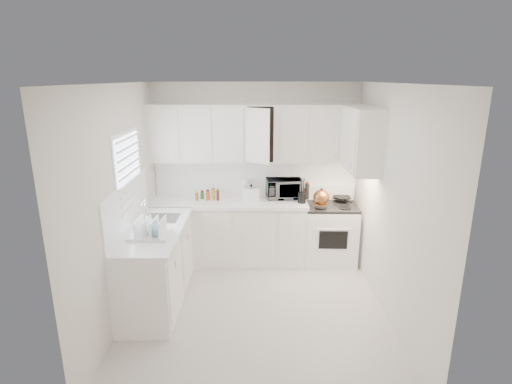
{
  "coord_description": "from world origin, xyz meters",
  "views": [
    {
      "loc": [
        -0.01,
        -4.23,
        2.66
      ],
      "look_at": [
        0.0,
        0.7,
        1.25
      ],
      "focal_mm": 28.23,
      "sensor_mm": 36.0,
      "label": 1
    }
  ],
  "objects_px": {
    "tea_kettle": "(321,196)",
    "microwave": "(284,186)",
    "utensil_crock": "(302,190)",
    "stove": "(330,226)",
    "rice_cooker": "(251,193)",
    "dish_rack": "(150,227)"
  },
  "relations": [
    {
      "from": "stove",
      "to": "utensil_crock",
      "type": "xyz_separation_m",
      "value": [
        -0.44,
        -0.09,
        0.57
      ]
    },
    {
      "from": "tea_kettle",
      "to": "rice_cooker",
      "type": "bearing_deg",
      "value": 166.5
    },
    {
      "from": "stove",
      "to": "microwave",
      "type": "xyz_separation_m",
      "value": [
        -0.68,
        0.16,
        0.56
      ]
    },
    {
      "from": "tea_kettle",
      "to": "utensil_crock",
      "type": "xyz_separation_m",
      "value": [
        -0.26,
        0.07,
        0.07
      ]
    },
    {
      "from": "tea_kettle",
      "to": "dish_rack",
      "type": "height_order",
      "value": "same"
    },
    {
      "from": "microwave",
      "to": "utensil_crock",
      "type": "bearing_deg",
      "value": -53.42
    },
    {
      "from": "stove",
      "to": "microwave",
      "type": "height_order",
      "value": "microwave"
    },
    {
      "from": "stove",
      "to": "rice_cooker",
      "type": "distance_m",
      "value": 1.26
    },
    {
      "from": "microwave",
      "to": "rice_cooker",
      "type": "bearing_deg",
      "value": -167.94
    },
    {
      "from": "rice_cooker",
      "to": "utensil_crock",
      "type": "distance_m",
      "value": 0.72
    },
    {
      "from": "tea_kettle",
      "to": "utensil_crock",
      "type": "distance_m",
      "value": 0.28
    },
    {
      "from": "tea_kettle",
      "to": "microwave",
      "type": "bearing_deg",
      "value": 143.21
    },
    {
      "from": "microwave",
      "to": "dish_rack",
      "type": "relative_size",
      "value": 1.15
    },
    {
      "from": "tea_kettle",
      "to": "dish_rack",
      "type": "xyz_separation_m",
      "value": [
        -2.08,
        -1.19,
        0.0
      ]
    },
    {
      "from": "microwave",
      "to": "dish_rack",
      "type": "distance_m",
      "value": 2.2
    },
    {
      "from": "dish_rack",
      "to": "stove",
      "type": "bearing_deg",
      "value": 34.08
    },
    {
      "from": "stove",
      "to": "utensil_crock",
      "type": "relative_size",
      "value": 3.07
    },
    {
      "from": "stove",
      "to": "tea_kettle",
      "type": "bearing_deg",
      "value": -136.66
    },
    {
      "from": "microwave",
      "to": "stove",
      "type": "bearing_deg",
      "value": -19.49
    },
    {
      "from": "stove",
      "to": "tea_kettle",
      "type": "distance_m",
      "value": 0.56
    },
    {
      "from": "tea_kettle",
      "to": "utensil_crock",
      "type": "bearing_deg",
      "value": 162.13
    },
    {
      "from": "stove",
      "to": "microwave",
      "type": "distance_m",
      "value": 0.89
    }
  ]
}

